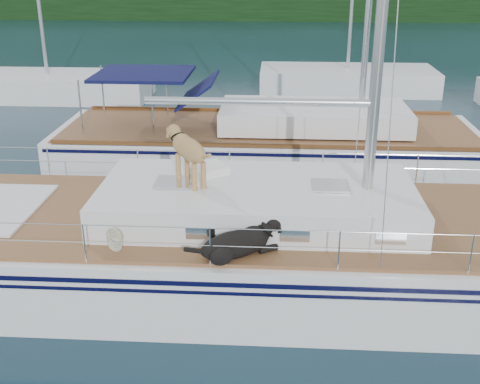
{
  "coord_description": "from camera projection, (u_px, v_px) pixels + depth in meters",
  "views": [
    {
      "loc": [
        1.09,
        -9.28,
        5.37
      ],
      "look_at": [
        0.5,
        0.2,
        1.6
      ],
      "focal_mm": 45.0,
      "sensor_mm": 36.0,
      "label": 1
    }
  ],
  "objects": [
    {
      "name": "main_sailboat",
      "position": [
        216.0,
        245.0,
        10.39
      ],
      "size": [
        12.0,
        3.94,
        14.01
      ],
      "color": "white",
      "rests_on": "ground"
    },
    {
      "name": "shore_bank",
      "position": [
        266.0,
        12.0,
        53.28
      ],
      "size": [
        92.0,
        1.0,
        1.2
      ],
      "primitive_type": "cube",
      "color": "#595147",
      "rests_on": "ground"
    },
    {
      "name": "bg_boat_west",
      "position": [
        49.0,
        87.0,
        23.93
      ],
      "size": [
        8.0,
        3.0,
        11.65
      ],
      "color": "white",
      "rests_on": "ground"
    },
    {
      "name": "bg_boat_center",
      "position": [
        347.0,
        80.0,
        25.09
      ],
      "size": [
        7.2,
        3.0,
        11.65
      ],
      "color": "white",
      "rests_on": "ground"
    },
    {
      "name": "ground",
      "position": [
        211.0,
        279.0,
        10.65
      ],
      "size": [
        120.0,
        120.0,
        0.0
      ],
      "primitive_type": "plane",
      "color": "black",
      "rests_on": "ground"
    },
    {
      "name": "neighbor_sailboat",
      "position": [
        271.0,
        146.0,
        15.93
      ],
      "size": [
        11.0,
        3.5,
        13.3
      ],
      "color": "white",
      "rests_on": "ground"
    }
  ]
}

